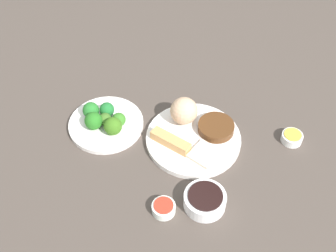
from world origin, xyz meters
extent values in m
cube|color=#473D36|center=(0.00, 0.00, 0.01)|extent=(2.20, 2.20, 0.02)
cylinder|color=white|center=(-0.01, -0.02, 0.03)|extent=(0.26, 0.26, 0.02)
sphere|color=tan|center=(-0.07, 0.01, 0.07)|extent=(0.08, 0.08, 0.08)
cube|color=tan|center=(-0.03, -0.08, 0.05)|extent=(0.12, 0.05, 0.03)
cube|color=beige|center=(0.06, -0.05, 0.04)|extent=(0.07, 0.08, 0.01)
cylinder|color=#4E2D15|center=(0.02, 0.04, 0.05)|extent=(0.10, 0.10, 0.02)
cylinder|color=white|center=(-0.22, -0.15, 0.03)|extent=(0.21, 0.21, 0.01)
sphere|color=#1F6A2D|center=(-0.24, -0.13, 0.05)|extent=(0.04, 0.04, 0.04)
sphere|color=#396B1B|center=(-0.18, -0.16, 0.06)|extent=(0.05, 0.05, 0.05)
sphere|color=#266C1F|center=(-0.23, -0.18, 0.06)|extent=(0.05, 0.05, 0.05)
sphere|color=#267129|center=(-0.27, -0.16, 0.06)|extent=(0.05, 0.05, 0.05)
sphere|color=#3B6623|center=(-0.22, -0.15, 0.05)|extent=(0.04, 0.04, 0.04)
sphere|color=#377524|center=(-0.19, -0.13, 0.05)|extent=(0.04, 0.04, 0.04)
cylinder|color=white|center=(0.15, -0.16, 0.04)|extent=(0.10, 0.10, 0.04)
cylinder|color=black|center=(0.15, -0.16, 0.06)|extent=(0.08, 0.08, 0.00)
cylinder|color=white|center=(0.19, 0.16, 0.03)|extent=(0.06, 0.06, 0.02)
cylinder|color=gold|center=(0.19, 0.16, 0.05)|extent=(0.05, 0.05, 0.00)
cylinder|color=white|center=(0.09, -0.24, 0.03)|extent=(0.06, 0.06, 0.02)
cylinder|color=red|center=(0.09, -0.24, 0.05)|extent=(0.05, 0.05, 0.00)
camera|label=1|loc=(0.47, -0.62, 0.92)|focal=45.88mm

